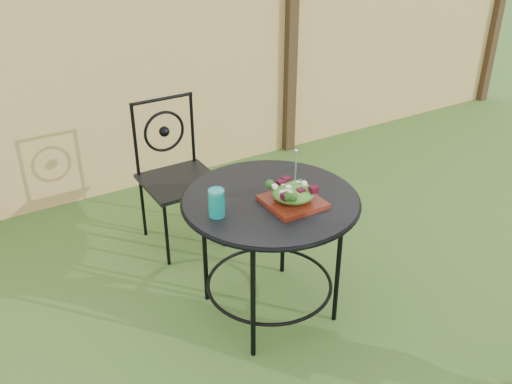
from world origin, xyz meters
TOP-DOWN VIEW (x-y plane):
  - ground at (0.00, 0.00)m, footprint 60.00×60.00m
  - fence at (-0.00, 2.19)m, footprint 8.00×0.12m
  - patio_table at (-0.03, 0.36)m, footprint 0.92×0.92m
  - patio_chair at (-0.14, 1.31)m, footprint 0.46×0.46m
  - salad_plate at (0.03, 0.25)m, footprint 0.27×0.27m
  - salad at (0.03, 0.25)m, footprint 0.21×0.21m
  - fork at (0.04, 0.25)m, footprint 0.01×0.01m
  - drinking_glass at (-0.35, 0.35)m, footprint 0.08×0.08m

SIDE VIEW (x-z plane):
  - ground at x=0.00m, z-range 0.00..0.00m
  - patio_chair at x=-0.14m, z-range 0.03..0.98m
  - patio_table at x=-0.03m, z-range 0.22..0.95m
  - salad_plate at x=0.03m, z-range 0.72..0.75m
  - salad at x=0.03m, z-range 0.75..0.83m
  - drinking_glass at x=-0.35m, z-range 0.72..0.86m
  - fork at x=0.04m, z-range 0.83..1.01m
  - fence at x=0.00m, z-range 0.00..1.90m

